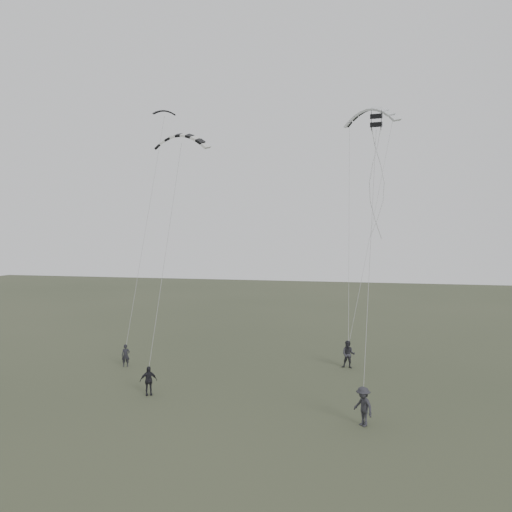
% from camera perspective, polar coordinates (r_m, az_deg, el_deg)
% --- Properties ---
extents(ground, '(140.00, 140.00, 0.00)m').
position_cam_1_polar(ground, '(27.19, -5.52, -16.37)').
color(ground, '#383F2B').
rests_on(ground, ground).
extents(flyer_left, '(0.63, 0.51, 1.48)m').
position_cam_1_polar(flyer_left, '(34.92, -14.67, -10.94)').
color(flyer_left, black).
rests_on(flyer_left, ground).
extents(flyer_right, '(0.93, 0.75, 1.81)m').
position_cam_1_polar(flyer_right, '(33.94, 10.51, -11.00)').
color(flyer_right, '#27272D').
rests_on(flyer_right, ground).
extents(flyer_center, '(0.99, 0.82, 1.58)m').
position_cam_1_polar(flyer_center, '(28.70, -12.20, -13.75)').
color(flyer_center, black).
rests_on(flyer_center, ground).
extents(flyer_far, '(1.27, 1.32, 1.80)m').
position_cam_1_polar(flyer_far, '(24.35, 12.15, -16.44)').
color(flyer_far, '#26262B').
rests_on(flyer_far, ground).
extents(kite_dark_small, '(1.80, 1.40, 0.66)m').
position_cam_1_polar(kite_dark_small, '(39.95, -10.43, 15.99)').
color(kite_dark_small, black).
rests_on(kite_dark_small, flyer_left).
extents(kite_pale_large, '(4.53, 2.98, 1.96)m').
position_cam_1_polar(kite_pale_large, '(40.08, 12.97, 16.05)').
color(kite_pale_large, '#B6B8BC').
rests_on(kite_pale_large, flyer_right).
extents(kite_striped, '(3.49, 1.60, 1.49)m').
position_cam_1_polar(kite_striped, '(31.72, -8.51, 13.50)').
color(kite_striped, black).
rests_on(kite_striped, flyer_center).
extents(kite_box, '(0.67, 0.80, 0.81)m').
position_cam_1_polar(kite_box, '(28.39, 13.58, 14.83)').
color(kite_box, black).
rests_on(kite_box, flyer_far).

